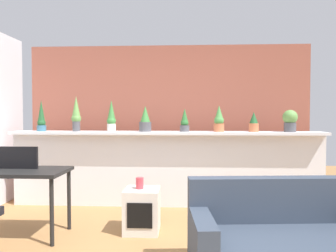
{
  "coord_description": "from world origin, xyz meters",
  "views": [
    {
      "loc": [
        0.29,
        -2.81,
        1.37
      ],
      "look_at": [
        0.08,
        1.16,
        1.23
      ],
      "focal_mm": 34.78,
      "sensor_mm": 36.0,
      "label": 1
    }
  ],
  "objects_px": {
    "potted_plant_0": "(41,118)",
    "side_cube_shelf": "(142,210)",
    "potted_plant_2": "(111,117)",
    "desk": "(17,177)",
    "potted_plant_4": "(185,122)",
    "potted_plant_1": "(76,114)",
    "potted_plant_3": "(145,120)",
    "potted_plant_6": "(254,122)",
    "couch": "(285,245)",
    "potted_plant_5": "(219,120)",
    "potted_plant_7": "(290,120)",
    "tv_monitor": "(18,158)",
    "vase_on_shelf": "(140,183)"
  },
  "relations": [
    {
      "from": "potted_plant_0",
      "to": "side_cube_shelf",
      "type": "distance_m",
      "value": 2.21
    },
    {
      "from": "potted_plant_2",
      "to": "desk",
      "type": "distance_m",
      "value": 1.63
    },
    {
      "from": "potted_plant_4",
      "to": "potted_plant_1",
      "type": "bearing_deg",
      "value": -179.03
    },
    {
      "from": "potted_plant_3",
      "to": "side_cube_shelf",
      "type": "height_order",
      "value": "potted_plant_3"
    },
    {
      "from": "potted_plant_0",
      "to": "potted_plant_6",
      "type": "distance_m",
      "value": 3.14
    },
    {
      "from": "potted_plant_1",
      "to": "side_cube_shelf",
      "type": "relative_size",
      "value": 1.05
    },
    {
      "from": "potted_plant_4",
      "to": "couch",
      "type": "xyz_separation_m",
      "value": [
        0.84,
        -2.06,
        -0.97
      ]
    },
    {
      "from": "potted_plant_4",
      "to": "potted_plant_3",
      "type": "bearing_deg",
      "value": -179.16
    },
    {
      "from": "potted_plant_5",
      "to": "couch",
      "type": "height_order",
      "value": "potted_plant_5"
    },
    {
      "from": "potted_plant_5",
      "to": "potted_plant_6",
      "type": "height_order",
      "value": "potted_plant_5"
    },
    {
      "from": "potted_plant_5",
      "to": "potted_plant_7",
      "type": "bearing_deg",
      "value": 0.07
    },
    {
      "from": "side_cube_shelf",
      "to": "potted_plant_5",
      "type": "bearing_deg",
      "value": 46.32
    },
    {
      "from": "couch",
      "to": "potted_plant_3",
      "type": "bearing_deg",
      "value": 124.66
    },
    {
      "from": "potted_plant_0",
      "to": "potted_plant_4",
      "type": "relative_size",
      "value": 1.37
    },
    {
      "from": "potted_plant_0",
      "to": "potted_plant_5",
      "type": "distance_m",
      "value": 2.64
    },
    {
      "from": "potted_plant_5",
      "to": "side_cube_shelf",
      "type": "xyz_separation_m",
      "value": [
        -0.99,
        -1.04,
        -1.04
      ]
    },
    {
      "from": "potted_plant_4",
      "to": "couch",
      "type": "distance_m",
      "value": 2.43
    },
    {
      "from": "potted_plant_1",
      "to": "tv_monitor",
      "type": "relative_size",
      "value": 1.15
    },
    {
      "from": "potted_plant_1",
      "to": "desk",
      "type": "height_order",
      "value": "potted_plant_1"
    },
    {
      "from": "potted_plant_3",
      "to": "desk",
      "type": "bearing_deg",
      "value": -135.89
    },
    {
      "from": "potted_plant_1",
      "to": "potted_plant_2",
      "type": "bearing_deg",
      "value": 3.5
    },
    {
      "from": "couch",
      "to": "vase_on_shelf",
      "type": "bearing_deg",
      "value": 142.84
    },
    {
      "from": "desk",
      "to": "potted_plant_5",
      "type": "bearing_deg",
      "value": 27.82
    },
    {
      "from": "potted_plant_5",
      "to": "desk",
      "type": "bearing_deg",
      "value": -152.18
    },
    {
      "from": "couch",
      "to": "desk",
      "type": "bearing_deg",
      "value": 163.55
    },
    {
      "from": "potted_plant_4",
      "to": "potted_plant_6",
      "type": "distance_m",
      "value": 1.0
    },
    {
      "from": "potted_plant_5",
      "to": "potted_plant_6",
      "type": "distance_m",
      "value": 0.5
    },
    {
      "from": "desk",
      "to": "vase_on_shelf",
      "type": "height_order",
      "value": "desk"
    },
    {
      "from": "potted_plant_3",
      "to": "potted_plant_4",
      "type": "relative_size",
      "value": 1.12
    },
    {
      "from": "potted_plant_2",
      "to": "side_cube_shelf",
      "type": "bearing_deg",
      "value": -60.46
    },
    {
      "from": "potted_plant_3",
      "to": "side_cube_shelf",
      "type": "bearing_deg",
      "value": -85.15
    },
    {
      "from": "couch",
      "to": "side_cube_shelf",
      "type": "bearing_deg",
      "value": 142.72
    },
    {
      "from": "potted_plant_2",
      "to": "tv_monitor",
      "type": "height_order",
      "value": "potted_plant_2"
    },
    {
      "from": "potted_plant_0",
      "to": "potted_plant_2",
      "type": "relative_size",
      "value": 1.0
    },
    {
      "from": "desk",
      "to": "tv_monitor",
      "type": "distance_m",
      "value": 0.23
    },
    {
      "from": "potted_plant_0",
      "to": "potted_plant_2",
      "type": "height_order",
      "value": "potted_plant_0"
    },
    {
      "from": "potted_plant_4",
      "to": "desk",
      "type": "xyz_separation_m",
      "value": [
        -1.87,
        -1.26,
        -0.59
      ]
    },
    {
      "from": "tv_monitor",
      "to": "vase_on_shelf",
      "type": "bearing_deg",
      "value": 6.23
    },
    {
      "from": "potted_plant_2",
      "to": "tv_monitor",
      "type": "distance_m",
      "value": 1.5
    },
    {
      "from": "tv_monitor",
      "to": "vase_on_shelf",
      "type": "height_order",
      "value": "tv_monitor"
    },
    {
      "from": "desk",
      "to": "tv_monitor",
      "type": "xyz_separation_m",
      "value": [
        -0.02,
        0.08,
        0.21
      ]
    },
    {
      "from": "potted_plant_1",
      "to": "potted_plant_5",
      "type": "bearing_deg",
      "value": 0.5
    },
    {
      "from": "potted_plant_2",
      "to": "tv_monitor",
      "type": "relative_size",
      "value": 1.02
    },
    {
      "from": "potted_plant_5",
      "to": "vase_on_shelf",
      "type": "xyz_separation_m",
      "value": [
        -1.02,
        -1.02,
        -0.72
      ]
    },
    {
      "from": "potted_plant_4",
      "to": "desk",
      "type": "distance_m",
      "value": 2.33
    },
    {
      "from": "potted_plant_1",
      "to": "potted_plant_4",
      "type": "relative_size",
      "value": 1.55
    },
    {
      "from": "potted_plant_0",
      "to": "potted_plant_6",
      "type": "xyz_separation_m",
      "value": [
        3.14,
        0.03,
        -0.06
      ]
    },
    {
      "from": "potted_plant_0",
      "to": "potted_plant_7",
      "type": "xyz_separation_m",
      "value": [
        3.65,
        0.02,
        -0.03
      ]
    },
    {
      "from": "side_cube_shelf",
      "to": "couch",
      "type": "distance_m",
      "value": 1.67
    },
    {
      "from": "potted_plant_0",
      "to": "side_cube_shelf",
      "type": "xyz_separation_m",
      "value": [
        1.64,
        -1.02,
        -1.06
      ]
    }
  ]
}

